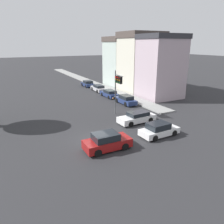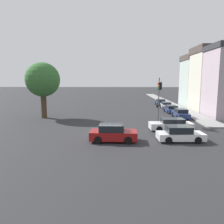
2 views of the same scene
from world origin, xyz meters
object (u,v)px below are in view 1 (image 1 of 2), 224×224
at_px(parked_car_2, 99,88).
at_px(crossing_car_1, 159,130).
at_px(parked_car_3, 88,84).
at_px(parked_car_1, 110,94).
at_px(crossing_car_2, 107,142).
at_px(traffic_signal, 117,84).
at_px(crossing_car_0, 137,117).
at_px(parked_car_0, 126,100).

bearing_deg(parked_car_2, crossing_car_1, 172.78).
height_order(crossing_car_1, parked_car_3, crossing_car_1).
bearing_deg(parked_car_1, crossing_car_2, 150.77).
relative_size(crossing_car_1, parked_car_2, 0.94).
bearing_deg(traffic_signal, crossing_car_1, 98.12).
height_order(crossing_car_0, crossing_car_2, crossing_car_2).
distance_m(traffic_signal, parked_car_3, 21.99).
height_order(traffic_signal, crossing_car_1, traffic_signal).
xyz_separation_m(crossing_car_0, parked_car_2, (3.47, 19.02, -0.02)).
relative_size(parked_car_0, parked_car_2, 0.98).
relative_size(crossing_car_0, parked_car_3, 1.25).
bearing_deg(crossing_car_2, traffic_signal, 56.00).
bearing_deg(parked_car_1, crossing_car_0, 165.43).
bearing_deg(crossing_car_2, crossing_car_0, 36.46).
distance_m(parked_car_1, parked_car_3, 11.22).
relative_size(parked_car_1, parked_car_3, 1.13).
distance_m(crossing_car_2, parked_car_2, 25.69).
distance_m(crossing_car_0, parked_car_2, 19.33).
bearing_deg(crossing_car_0, parked_car_0, -114.83).
relative_size(traffic_signal, crossing_car_1, 1.38).
distance_m(crossing_car_0, crossing_car_2, 7.98).
relative_size(traffic_signal, parked_car_0, 1.33).
bearing_deg(parked_car_3, traffic_signal, 168.72).
distance_m(parked_car_0, parked_car_3, 16.67).
distance_m(crossing_car_2, parked_car_0, 16.08).
bearing_deg(crossing_car_2, parked_car_2, 67.90).
bearing_deg(traffic_signal, parked_car_0, -128.01).
height_order(crossing_car_2, parked_car_2, crossing_car_2).
height_order(traffic_signal, parked_car_1, traffic_signal).
bearing_deg(crossing_car_1, crossing_car_2, 179.88).
bearing_deg(parked_car_0, crossing_car_0, 157.88).
relative_size(crossing_car_0, crossing_car_2, 1.11).
distance_m(crossing_car_1, parked_car_0, 13.03).
bearing_deg(crossing_car_2, crossing_car_1, 2.77).
bearing_deg(parked_car_2, traffic_signal, 166.27).
height_order(traffic_signal, crossing_car_0, traffic_signal).
distance_m(parked_car_0, parked_car_2, 10.91).
bearing_deg(parked_car_0, parked_car_2, -0.87).
bearing_deg(parked_car_0, crossing_car_1, 164.34).
bearing_deg(parked_car_1, parked_car_3, -2.44).
xyz_separation_m(crossing_car_0, parked_car_0, (3.30, 8.11, 0.03)).
distance_m(crossing_car_1, parked_car_2, 23.74).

